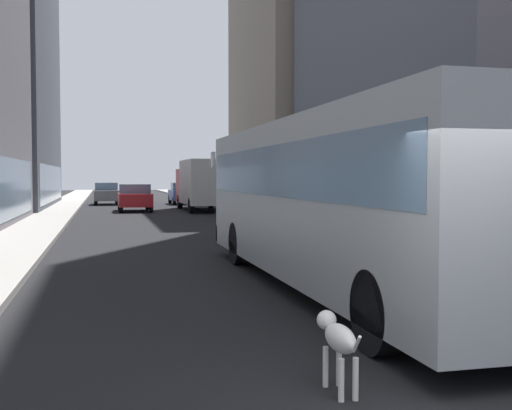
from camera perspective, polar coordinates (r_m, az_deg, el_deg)
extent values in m
plane|color=black|center=(39.61, -9.27, -0.44)|extent=(120.00, 120.00, 0.00)
cube|color=#9E9991|center=(39.58, -17.53, -0.42)|extent=(2.40, 110.00, 0.15)
cube|color=gray|center=(40.44, -1.19, -0.24)|extent=(2.40, 110.00, 0.15)
cube|color=slate|center=(25.34, -21.70, 1.35)|extent=(0.08, 16.04, 2.40)
cube|color=slate|center=(44.70, -17.99, 1.86)|extent=(0.08, 17.32, 2.40)
cube|color=slate|center=(27.98, 9.28, 1.60)|extent=(0.08, 17.39, 2.40)
cube|color=#A0937F|center=(47.30, 5.34, 16.13)|extent=(9.83, 14.46, 26.31)
cube|color=slate|center=(44.65, -0.68, 1.99)|extent=(0.08, 13.01, 2.40)
cube|color=#999EA3|center=(11.61, 7.56, 0.63)|extent=(2.55, 11.50, 2.75)
cube|color=slate|center=(11.60, 7.57, 3.08)|extent=(2.57, 11.04, 0.90)
cube|color=black|center=(17.11, 0.62, -2.50)|extent=(2.55, 0.16, 0.44)
cylinder|color=black|center=(14.77, -1.57, -3.50)|extent=(0.30, 1.00, 1.00)
cylinder|color=black|center=(15.40, 6.66, -3.27)|extent=(0.30, 1.00, 1.00)
cylinder|color=black|center=(7.50, 10.98, -9.51)|extent=(0.30, 1.00, 1.00)
cube|color=silver|center=(16.20, -3.91, 4.12)|extent=(0.08, 0.24, 0.40)
cube|color=red|center=(38.18, -10.92, 0.48)|extent=(1.90, 4.06, 0.75)
cube|color=slate|center=(37.96, -10.92, 1.45)|extent=(1.75, 1.83, 0.55)
cylinder|color=black|center=(39.77, -12.24, 0.01)|extent=(0.22, 0.64, 0.64)
cylinder|color=black|center=(39.85, -9.82, 0.04)|extent=(0.22, 0.64, 0.64)
cylinder|color=black|center=(36.55, -12.12, -0.21)|extent=(0.22, 0.64, 0.64)
cylinder|color=black|center=(36.64, -9.48, -0.18)|extent=(0.22, 0.64, 0.64)
cube|color=slate|center=(47.98, -13.39, 0.88)|extent=(1.75, 4.17, 0.75)
cube|color=slate|center=(47.76, -13.39, 1.65)|extent=(1.61, 1.88, 0.55)
cylinder|color=black|center=(49.66, -14.27, 0.49)|extent=(0.22, 0.64, 0.64)
cylinder|color=black|center=(49.67, -12.51, 0.51)|extent=(0.22, 0.64, 0.64)
cylinder|color=black|center=(46.33, -14.32, 0.35)|extent=(0.22, 0.64, 0.64)
cylinder|color=black|center=(46.33, -12.43, 0.37)|extent=(0.22, 0.64, 0.64)
cube|color=#4C6BB7|center=(47.39, -6.60, 0.91)|extent=(1.90, 3.92, 0.75)
cube|color=slate|center=(47.19, -6.57, 1.69)|extent=(1.75, 1.76, 0.55)
cylinder|color=black|center=(48.84, -7.79, 0.51)|extent=(0.22, 0.64, 0.64)
cylinder|color=black|center=(49.04, -5.84, 0.53)|extent=(0.22, 0.64, 0.64)
cylinder|color=black|center=(45.78, -7.40, 0.38)|extent=(0.22, 0.64, 0.64)
cylinder|color=black|center=(45.99, -5.32, 0.40)|extent=(0.22, 0.64, 0.64)
cube|color=silver|center=(24.25, 0.22, -0.65)|extent=(1.85, 4.57, 0.75)
cube|color=slate|center=(24.00, 0.35, 0.87)|extent=(1.70, 2.06, 0.55)
cylinder|color=black|center=(25.92, -2.52, -1.28)|extent=(0.22, 0.64, 0.64)
cylinder|color=black|center=(26.29, 0.97, -1.22)|extent=(0.22, 0.64, 0.64)
cylinder|color=black|center=(22.27, -0.67, -1.91)|extent=(0.22, 0.64, 0.64)
cylinder|color=black|center=(22.69, 3.35, -1.83)|extent=(0.22, 0.64, 0.64)
cube|color=#A51919|center=(41.09, -5.52, 1.79)|extent=(2.30, 2.00, 2.10)
cube|color=silver|center=(37.37, -4.71, 2.09)|extent=(2.30, 5.50, 2.60)
cylinder|color=black|center=(40.98, -6.91, 0.31)|extent=(0.28, 0.90, 0.90)
cylinder|color=black|center=(41.27, -4.12, 0.34)|extent=(0.28, 0.90, 0.90)
cylinder|color=black|center=(35.53, -5.87, -0.03)|extent=(0.28, 0.90, 0.90)
cylinder|color=black|center=(35.86, -2.67, 0.00)|extent=(0.28, 0.90, 0.90)
ellipsoid|color=white|center=(6.16, 7.64, -11.88)|extent=(0.22, 0.60, 0.26)
sphere|color=white|center=(6.48, 6.40, -10.31)|extent=(0.20, 0.20, 0.20)
sphere|color=black|center=(6.48, 5.84, -10.15)|extent=(0.07, 0.07, 0.07)
sphere|color=black|center=(6.52, 6.85, -10.08)|extent=(0.07, 0.07, 0.07)
cylinder|color=white|center=(5.79, 9.11, -12.32)|extent=(0.03, 0.16, 0.19)
cylinder|color=white|center=(6.41, 6.31, -14.35)|extent=(0.06, 0.06, 0.40)
cylinder|color=white|center=(6.46, 7.52, -14.22)|extent=(0.06, 0.06, 0.40)
cylinder|color=white|center=(6.04, 7.72, -15.44)|extent=(0.06, 0.06, 0.40)
cylinder|color=white|center=(6.09, 9.00, -15.29)|extent=(0.06, 0.06, 0.40)
sphere|color=black|center=(6.26, 7.73, -11.27)|extent=(0.04, 0.04, 0.04)
sphere|color=black|center=(6.06, 7.38, -11.92)|extent=(0.04, 0.04, 0.04)
sphere|color=black|center=(5.99, 8.46, -11.71)|extent=(0.04, 0.04, 0.04)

